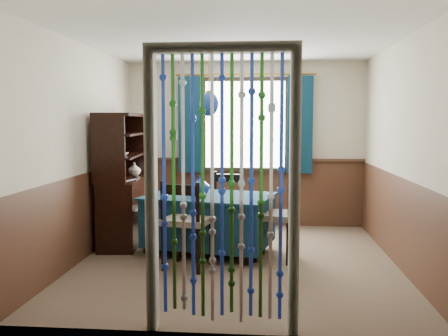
# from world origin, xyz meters

# --- Properties ---
(floor) EXTENTS (4.00, 4.00, 0.00)m
(floor) POSITION_xyz_m (0.00, 0.00, 0.00)
(floor) COLOR brown
(floor) RESTS_ON ground
(ceiling) EXTENTS (4.00, 4.00, 0.00)m
(ceiling) POSITION_xyz_m (0.00, 0.00, 2.50)
(ceiling) COLOR silver
(ceiling) RESTS_ON ground
(wall_back) EXTENTS (3.60, 0.00, 3.60)m
(wall_back) POSITION_xyz_m (0.00, 2.00, 1.25)
(wall_back) COLOR beige
(wall_back) RESTS_ON ground
(wall_front) EXTENTS (3.60, 0.00, 3.60)m
(wall_front) POSITION_xyz_m (0.00, -2.00, 1.25)
(wall_front) COLOR beige
(wall_front) RESTS_ON ground
(wall_left) EXTENTS (0.00, 4.00, 4.00)m
(wall_left) POSITION_xyz_m (-1.80, 0.00, 1.25)
(wall_left) COLOR beige
(wall_left) RESTS_ON ground
(wall_right) EXTENTS (0.00, 4.00, 4.00)m
(wall_right) POSITION_xyz_m (1.80, 0.00, 1.25)
(wall_right) COLOR beige
(wall_right) RESTS_ON ground
(wainscot_back) EXTENTS (3.60, 0.00, 3.60)m
(wainscot_back) POSITION_xyz_m (0.00, 1.99, 0.50)
(wainscot_back) COLOR #47291A
(wainscot_back) RESTS_ON ground
(wainscot_front) EXTENTS (3.60, 0.00, 3.60)m
(wainscot_front) POSITION_xyz_m (0.00, -1.99, 0.50)
(wainscot_front) COLOR #47291A
(wainscot_front) RESTS_ON ground
(wainscot_left) EXTENTS (0.00, 4.00, 4.00)m
(wainscot_left) POSITION_xyz_m (-1.79, 0.00, 0.50)
(wainscot_left) COLOR #47291A
(wainscot_left) RESTS_ON ground
(wainscot_right) EXTENTS (0.00, 4.00, 4.00)m
(wainscot_right) POSITION_xyz_m (1.79, 0.00, 0.50)
(wainscot_right) COLOR #47291A
(wainscot_right) RESTS_ON ground
(window) EXTENTS (1.32, 0.12, 1.42)m
(window) POSITION_xyz_m (0.00, 1.95, 1.55)
(window) COLOR black
(window) RESTS_ON wall_back
(doorway) EXTENTS (1.16, 0.12, 2.18)m
(doorway) POSITION_xyz_m (0.00, -1.94, 1.05)
(doorway) COLOR silver
(doorway) RESTS_ON ground
(dining_table) EXTENTS (1.68, 1.34, 0.71)m
(dining_table) POSITION_xyz_m (-0.36, 0.30, 0.42)
(dining_table) COLOR #0B273B
(dining_table) RESTS_ON floor
(chair_near) EXTENTS (0.58, 0.56, 0.98)m
(chair_near) POSITION_xyz_m (-0.53, -0.36, 0.52)
(chair_near) COLOR black
(chair_near) RESTS_ON floor
(chair_far) EXTENTS (0.53, 0.52, 0.92)m
(chair_far) POSITION_xyz_m (-0.22, 0.92, 0.49)
(chair_far) COLOR black
(chair_far) RESTS_ON floor
(chair_left) EXTENTS (0.53, 0.54, 0.89)m
(chair_left) POSITION_xyz_m (-1.29, 0.48, 0.48)
(chair_left) COLOR black
(chair_left) RESTS_ON floor
(chair_right) EXTENTS (0.54, 0.56, 0.96)m
(chair_right) POSITION_xyz_m (0.47, 0.08, 0.51)
(chair_right) COLOR black
(chair_right) RESTS_ON floor
(sideboard) EXTENTS (0.57, 1.34, 1.71)m
(sideboard) POSITION_xyz_m (-1.55, 0.75, 0.59)
(sideboard) COLOR black
(sideboard) RESTS_ON floor
(pendant_lamp) EXTENTS (0.23, 0.23, 0.84)m
(pendant_lamp) POSITION_xyz_m (-0.36, 0.30, 1.81)
(pendant_lamp) COLOR olive
(pendant_lamp) RESTS_ON ceiling
(vase_table) EXTENTS (0.25, 0.25, 0.21)m
(vase_table) POSITION_xyz_m (-0.47, 0.32, 0.82)
(vase_table) COLOR navy
(vase_table) RESTS_ON dining_table
(bowl_shelf) EXTENTS (0.22, 0.22, 0.05)m
(bowl_shelf) POSITION_xyz_m (-1.49, 0.47, 1.19)
(bowl_shelf) COLOR beige
(bowl_shelf) RESTS_ON sideboard
(vase_sideboard) EXTENTS (0.20, 0.20, 0.20)m
(vase_sideboard) POSITION_xyz_m (-1.49, 1.09, 0.95)
(vase_sideboard) COLOR beige
(vase_sideboard) RESTS_ON sideboard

